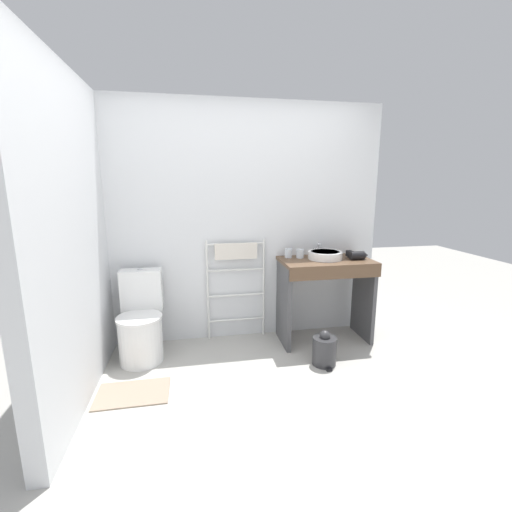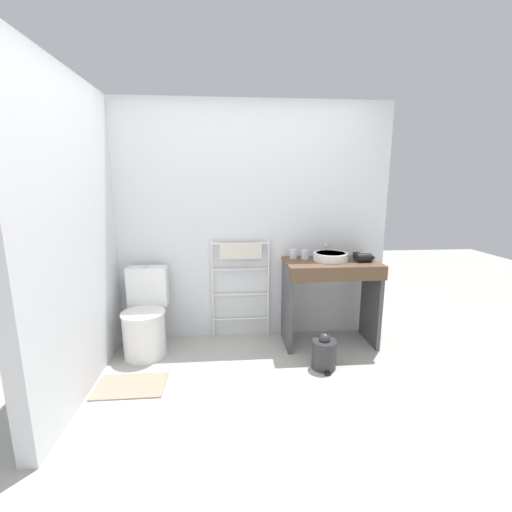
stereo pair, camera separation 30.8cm
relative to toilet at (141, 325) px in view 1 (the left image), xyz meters
name	(u,v)px [view 1 (the left image)]	position (x,y,z in m)	size (l,w,h in m)	color
ground_plane	(274,417)	(1.04, -1.07, -0.33)	(12.00, 12.00, 0.00)	#B2AFA8
wall_back	(243,223)	(1.04, 0.39, 0.90)	(2.94, 0.12, 2.46)	silver
wall_side	(75,238)	(-0.37, -0.37, 0.90)	(0.12, 2.08, 2.46)	silver
toilet	(141,325)	(0.00, 0.00, 0.00)	(0.41, 0.55, 0.83)	white
towel_radiator	(236,268)	(0.95, 0.28, 0.45)	(0.62, 0.06, 1.07)	white
vanity_counter	(325,287)	(1.85, 0.04, 0.26)	(0.93, 0.54, 0.88)	brown
sink_basin	(325,255)	(1.85, 0.09, 0.59)	(0.35, 0.35, 0.08)	white
faucet	(319,247)	(1.85, 0.28, 0.64)	(0.02, 0.10, 0.14)	silver
cup_near_wall	(288,253)	(1.49, 0.21, 0.60)	(0.08, 0.08, 0.10)	silver
cup_near_edge	(300,254)	(1.61, 0.18, 0.59)	(0.08, 0.08, 0.09)	silver
hair_dryer	(357,255)	(2.16, 0.01, 0.59)	(0.19, 0.19, 0.09)	black
trash_bin	(324,350)	(1.66, -0.44, -0.19)	(0.22, 0.25, 0.33)	#333335
bath_mat	(133,393)	(0.00, -0.60, -0.32)	(0.56, 0.36, 0.01)	gray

